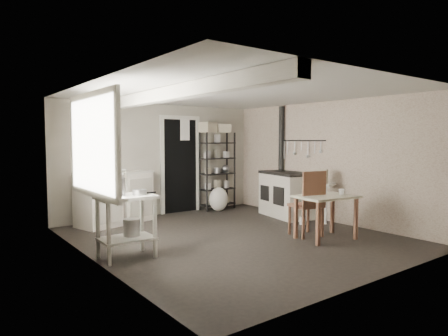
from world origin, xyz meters
TOP-DOWN VIEW (x-y plane):
  - floor at (0.00, 0.00)m, footprint 5.00×5.00m
  - ceiling at (0.00, 0.00)m, footprint 5.00×5.00m
  - wall_back at (0.00, 2.50)m, footprint 4.50×0.02m
  - wall_front at (0.00, -2.50)m, footprint 4.50×0.02m
  - wall_left at (-2.25, 0.00)m, footprint 0.02×5.00m
  - wall_right at (2.25, 0.00)m, footprint 0.02×5.00m
  - window at (-2.22, 0.20)m, footprint 0.12×1.76m
  - doorway at (0.45, 2.47)m, footprint 0.96×0.10m
  - ceiling_beam at (-1.20, 0.00)m, footprint 0.18×5.00m
  - wallpaper_panel at (2.24, 0.00)m, footprint 0.01×5.00m
  - utensil_rail at (2.19, 0.60)m, footprint 0.06×1.20m
  - prep_table at (-1.85, -0.02)m, footprint 0.74×0.54m
  - stockpot at (-1.97, 0.03)m, footprint 0.31×0.31m
  - saucepan at (-1.68, -0.06)m, footprint 0.20×0.20m
  - bucket at (-1.76, 0.01)m, footprint 0.30×0.30m
  - base_cabinets at (-1.14, 2.18)m, footprint 1.58×1.00m
  - mixing_bowl at (-1.04, 2.13)m, footprint 0.34×0.34m
  - counter_cup at (-1.54, 2.04)m, footprint 0.12×0.12m
  - shelf_rack at (1.31, 2.31)m, footprint 0.83×0.34m
  - shelf_jar at (0.98, 2.26)m, footprint 0.10×0.10m
  - storage_box_a at (1.07, 2.34)m, footprint 0.39×0.36m
  - storage_box_b at (1.48, 2.29)m, footprint 0.37×0.36m
  - stove at (1.92, 0.75)m, footprint 0.85×1.26m
  - stovepipe at (2.16, 1.14)m, footprint 0.13×0.13m
  - side_ledge at (1.95, -0.23)m, footprint 0.56×0.43m
  - oats_box at (1.86, -0.22)m, footprint 0.17×0.21m
  - work_table at (1.07, -0.94)m, footprint 0.98×0.75m
  - table_cup at (1.32, -1.05)m, footprint 0.14×0.14m
  - chair at (0.99, -0.61)m, footprint 0.53×0.54m
  - flour_sack at (1.18, 2.07)m, footprint 0.47×0.42m
  - floor_crock at (1.60, 0.01)m, footprint 0.16×0.16m

SIDE VIEW (x-z plane):
  - floor at x=0.00m, z-range 0.00..0.00m
  - floor_crock at x=1.60m, z-range 0.00..0.15m
  - flour_sack at x=1.18m, z-range -0.02..0.50m
  - work_table at x=1.07m, z-range 0.03..0.73m
  - bucket at x=-1.76m, z-range 0.26..0.51m
  - prep_table at x=-1.85m, z-range -0.02..0.82m
  - side_ledge at x=1.95m, z-range 0.05..0.81m
  - stove at x=1.92m, z-range -0.01..0.89m
  - base_cabinets at x=-1.14m, z-range -0.02..0.94m
  - chair at x=0.99m, z-range -0.05..1.02m
  - table_cup at x=1.32m, z-range 0.76..0.85m
  - saucepan at x=-1.68m, z-range 0.80..0.90m
  - stockpot at x=-1.97m, z-range 0.81..1.07m
  - shelf_rack at x=1.31m, z-range 0.09..1.81m
  - mixing_bowl at x=-1.04m, z-range 0.92..0.99m
  - counter_cup at x=-1.54m, z-range 0.92..1.01m
  - doorway at x=0.45m, z-range -0.04..2.04m
  - oats_box at x=1.86m, z-range 0.87..1.15m
  - wall_back at x=0.00m, z-range 0.00..2.30m
  - wall_front at x=0.00m, z-range 0.00..2.30m
  - wall_left at x=-2.25m, z-range 0.00..2.30m
  - wall_right at x=2.25m, z-range 0.00..2.30m
  - wallpaper_panel at x=2.24m, z-range 0.00..2.30m
  - shelf_jar at x=0.98m, z-range 1.27..1.45m
  - window at x=-2.22m, z-range 0.86..2.14m
  - utensil_rail at x=2.19m, z-range 1.33..1.77m
  - stovepipe at x=2.16m, z-range 0.94..2.24m
  - storage_box_b at x=1.48m, z-range 1.90..2.08m
  - storage_box_a at x=1.07m, z-range 1.90..2.12m
  - ceiling_beam at x=-1.20m, z-range 2.11..2.29m
  - ceiling at x=0.00m, z-range 2.30..2.30m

